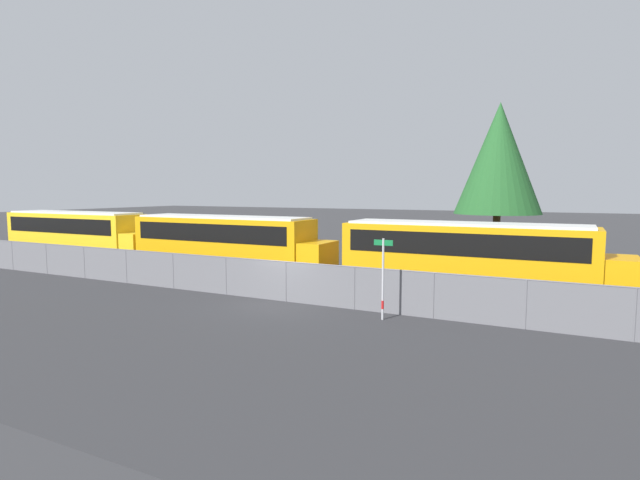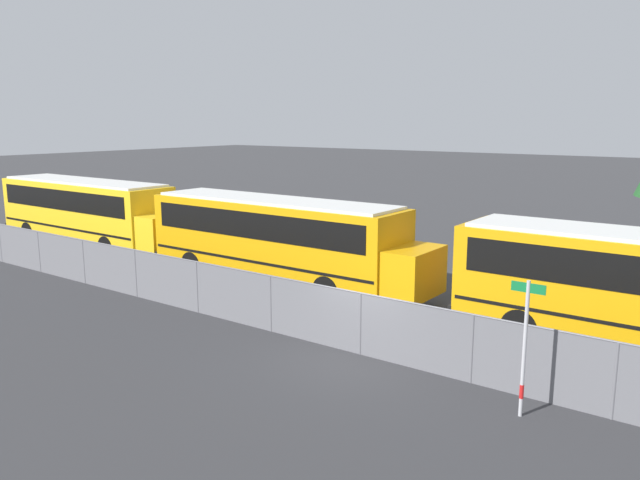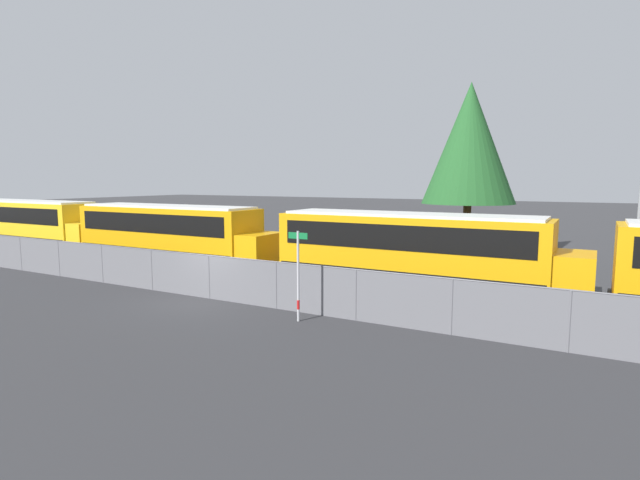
{
  "view_description": "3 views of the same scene",
  "coord_description": "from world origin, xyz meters",
  "px_view_note": "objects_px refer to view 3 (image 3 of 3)",
  "views": [
    {
      "loc": [
        10.51,
        -17.61,
        4.61
      ],
      "look_at": [
        -0.25,
        3.64,
        2.25
      ],
      "focal_mm": 28.0,
      "sensor_mm": 36.0,
      "label": 1
    },
    {
      "loc": [
        8.36,
        -13.24,
        6.11
      ],
      "look_at": [
        -4.68,
        4.6,
        1.84
      ],
      "focal_mm": 35.0,
      "sensor_mm": 36.0,
      "label": 2
    },
    {
      "loc": [
        12.83,
        -14.3,
        4.54
      ],
      "look_at": [
        2.23,
        4.7,
        1.91
      ],
      "focal_mm": 28.0,
      "sensor_mm": 36.0,
      "label": 3
    }
  ],
  "objects_px": {
    "school_bus_1": "(171,231)",
    "school_bus_2": "(414,247)",
    "school_bus_0": "(32,221)",
    "street_sign": "(298,274)",
    "tree_1": "(470,144)"
  },
  "relations": [
    {
      "from": "school_bus_1",
      "to": "school_bus_2",
      "type": "height_order",
      "value": "same"
    },
    {
      "from": "school_bus_0",
      "to": "school_bus_1",
      "type": "height_order",
      "value": "same"
    },
    {
      "from": "street_sign",
      "to": "tree_1",
      "type": "height_order",
      "value": "tree_1"
    },
    {
      "from": "school_bus_2",
      "to": "street_sign",
      "type": "bearing_deg",
      "value": -111.2
    },
    {
      "from": "school_bus_1",
      "to": "street_sign",
      "type": "bearing_deg",
      "value": -25.47
    },
    {
      "from": "school_bus_2",
      "to": "street_sign",
      "type": "relative_size",
      "value": 4.04
    },
    {
      "from": "school_bus_1",
      "to": "street_sign",
      "type": "distance_m",
      "value": 12.05
    },
    {
      "from": "school_bus_0",
      "to": "school_bus_2",
      "type": "xyz_separation_m",
      "value": [
        25.04,
        0.07,
        0.0
      ]
    },
    {
      "from": "school_bus_1",
      "to": "tree_1",
      "type": "height_order",
      "value": "tree_1"
    },
    {
      "from": "street_sign",
      "to": "tree_1",
      "type": "relative_size",
      "value": 0.3
    },
    {
      "from": "school_bus_0",
      "to": "tree_1",
      "type": "xyz_separation_m",
      "value": [
        24.82,
        9.86,
        4.59
      ]
    },
    {
      "from": "school_bus_0",
      "to": "school_bus_2",
      "type": "relative_size",
      "value": 1.0
    },
    {
      "from": "school_bus_1",
      "to": "tree_1",
      "type": "relative_size",
      "value": 1.2
    },
    {
      "from": "school_bus_0",
      "to": "street_sign",
      "type": "distance_m",
      "value": 23.57
    },
    {
      "from": "school_bus_2",
      "to": "school_bus_0",
      "type": "bearing_deg",
      "value": -179.83
    }
  ]
}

